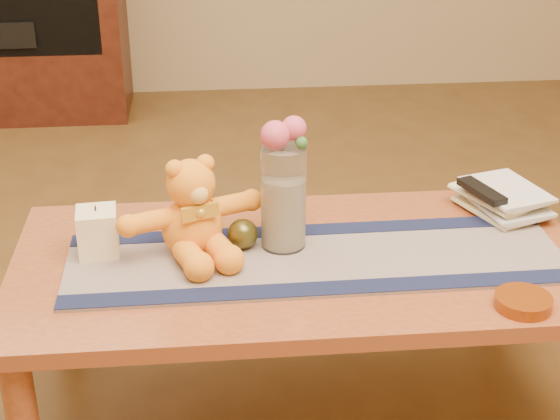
{
  "coord_description": "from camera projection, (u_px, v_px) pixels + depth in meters",
  "views": [
    {
      "loc": [
        -0.22,
        -1.79,
        1.45
      ],
      "look_at": [
        -0.05,
        0.0,
        0.58
      ],
      "focal_mm": 54.3,
      "sensor_mm": 36.0,
      "label": 1
    }
  ],
  "objects": [
    {
      "name": "table_leg_br",
      "position": [
        504.0,
        272.0,
        2.48
      ],
      "size": [
        0.07,
        0.07,
        0.41
      ],
      "primitive_type": "cylinder",
      "color": "brown",
      "rests_on": "floor"
    },
    {
      "name": "persian_runner",
      "position": [
        317.0,
        259.0,
        2.04
      ],
      "size": [
        1.2,
        0.36,
        0.01
      ],
      "primitive_type": "cube",
      "rotation": [
        0.0,
        0.0,
        0.01
      ],
      "color": "#1B1E4D",
      "rests_on": "coffee_table_top"
    },
    {
      "name": "leaf_sprig",
      "position": [
        301.0,
        143.0,
        1.96
      ],
      "size": [
        0.03,
        0.03,
        0.03
      ],
      "primitive_type": "sphere",
      "color": "#33662D",
      "rests_on": "glass_vase"
    },
    {
      "name": "book_bottom",
      "position": [
        476.0,
        215.0,
        2.25
      ],
      "size": [
        0.24,
        0.27,
        0.02
      ],
      "primitive_type": "imported",
      "rotation": [
        0.0,
        0.0,
        0.39
      ],
      "color": "#F8ECC0",
      "rests_on": "coffee_table_top"
    },
    {
      "name": "table_leg_bl",
      "position": [
        61.0,
        294.0,
        2.37
      ],
      "size": [
        0.07,
        0.07,
        0.41
      ],
      "primitive_type": "cylinder",
      "color": "brown",
      "rests_on": "floor"
    },
    {
      "name": "book_upper",
      "position": [
        475.0,
        202.0,
        2.23
      ],
      "size": [
        0.25,
        0.27,
        0.02
      ],
      "primitive_type": "imported",
      "rotation": [
        0.0,
        0.0,
        0.44
      ],
      "color": "#F8ECC0",
      "rests_on": "book_lower"
    },
    {
      "name": "candle_wick",
      "position": [
        95.0,
        208.0,
        2.01
      ],
      "size": [
        0.0,
        0.0,
        0.01
      ],
      "primitive_type": "cylinder",
      "rotation": [
        0.0,
        0.0,
        0.09
      ],
      "color": "black",
      "rests_on": "pillar_candle"
    },
    {
      "name": "book_top",
      "position": [
        480.0,
        196.0,
        2.22
      ],
      "size": [
        0.22,
        0.26,
        0.02
      ],
      "primitive_type": "imported",
      "rotation": [
        0.0,
        0.0,
        0.28
      ],
      "color": "#F8ECC0",
      "rests_on": "book_upper"
    },
    {
      "name": "bronze_ball",
      "position": [
        243.0,
        234.0,
        2.07
      ],
      "size": [
        0.08,
        0.08,
        0.07
      ],
      "primitive_type": "sphere",
      "rotation": [
        0.0,
        0.0,
        -0.09
      ],
      "color": "#453F17",
      "rests_on": "persian_runner"
    },
    {
      "name": "potpourri_fill",
      "position": [
        283.0,
        212.0,
        2.06
      ],
      "size": [
        0.09,
        0.09,
        0.18
      ],
      "primitive_type": "cylinder",
      "color": "beige",
      "rests_on": "glass_vase"
    },
    {
      "name": "rose_right",
      "position": [
        294.0,
        128.0,
        1.97
      ],
      "size": [
        0.06,
        0.06,
        0.06
      ],
      "primitive_type": "sphere",
      "color": "#CD4866",
      "rests_on": "glass_vase"
    },
    {
      "name": "glass_vase",
      "position": [
        283.0,
        197.0,
        2.04
      ],
      "size": [
        0.11,
        0.11,
        0.26
      ],
      "primitive_type": "cylinder",
      "color": "silver",
      "rests_on": "persian_runner"
    },
    {
      "name": "tv_remote",
      "position": [
        482.0,
        191.0,
        2.21
      ],
      "size": [
        0.1,
        0.17,
        0.02
      ],
      "primitive_type": "cube",
      "rotation": [
        0.0,
        0.0,
        0.33
      ],
      "color": "black",
      "rests_on": "book_top"
    },
    {
      "name": "teddy_bear",
      "position": [
        191.0,
        207.0,
        2.03
      ],
      "size": [
        0.42,
        0.39,
        0.23
      ],
      "primitive_type": null,
      "rotation": [
        0.0,
        0.0,
        0.37
      ],
      "color": "orange",
      "rests_on": "persian_runner"
    },
    {
      "name": "book_lower",
      "position": [
        480.0,
        209.0,
        2.24
      ],
      "size": [
        0.21,
        0.26,
        0.02
      ],
      "primitive_type": "imported",
      "rotation": [
        0.0,
        0.0,
        0.25
      ],
      "color": "#F8ECC0",
      "rests_on": "book_bottom"
    },
    {
      "name": "blue_flower_side",
      "position": [
        270.0,
        137.0,
        1.99
      ],
      "size": [
        0.04,
        0.04,
        0.04
      ],
      "primitive_type": "sphere",
      "color": "#465797",
      "rests_on": "glass_vase"
    },
    {
      "name": "runner_border_far",
      "position": [
        309.0,
        230.0,
        2.17
      ],
      "size": [
        1.2,
        0.07,
        0.0
      ],
      "primitive_type": "cube",
      "rotation": [
        0.0,
        0.0,
        0.01
      ],
      "color": "#121837",
      "rests_on": "persian_runner"
    },
    {
      "name": "coffee_table_top",
      "position": [
        300.0,
        264.0,
        2.07
      ],
      "size": [
        1.4,
        0.7,
        0.04
      ],
      "primitive_type": "cube",
      "color": "brown",
      "rests_on": "floor"
    },
    {
      "name": "rose_left",
      "position": [
        275.0,
        135.0,
        1.96
      ],
      "size": [
        0.07,
        0.07,
        0.07
      ],
      "primitive_type": "sphere",
      "color": "#CD4866",
      "rests_on": "glass_vase"
    },
    {
      "name": "floor",
      "position": [
        299.0,
        404.0,
        2.26
      ],
      "size": [
        5.5,
        5.5,
        0.0
      ],
      "primitive_type": "plane",
      "color": "#523517",
      "rests_on": "ground"
    },
    {
      "name": "pillar_candle",
      "position": [
        98.0,
        232.0,
        2.04
      ],
      "size": [
        0.1,
        0.1,
        0.11
      ],
      "primitive_type": "cube",
      "rotation": [
        0.0,
        0.0,
        0.09
      ],
      "color": "#FFE6BB",
      "rests_on": "persian_runner"
    },
    {
      "name": "amber_dish",
      "position": [
        523.0,
        302.0,
        1.85
      ],
      "size": [
        0.13,
        0.13,
        0.03
      ],
      "primitive_type": "cylinder",
      "rotation": [
        0.0,
        0.0,
        0.04
      ],
      "color": "#BF5914",
      "rests_on": "coffee_table_top"
    },
    {
      "name": "runner_border_near",
      "position": [
        326.0,
        288.0,
        1.91
      ],
      "size": [
        1.2,
        0.07,
        0.0
      ],
      "primitive_type": "cube",
      "rotation": [
        0.0,
        0.0,
        0.01
      ],
      "color": "#121837",
      "rests_on": "persian_runner"
    },
    {
      "name": "blue_flower_back",
      "position": [
        286.0,
        131.0,
        2.01
      ],
      "size": [
        0.04,
        0.04,
        0.04
      ],
      "primitive_type": "sphere",
      "color": "#465797",
      "rests_on": "glass_vase"
    }
  ]
}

